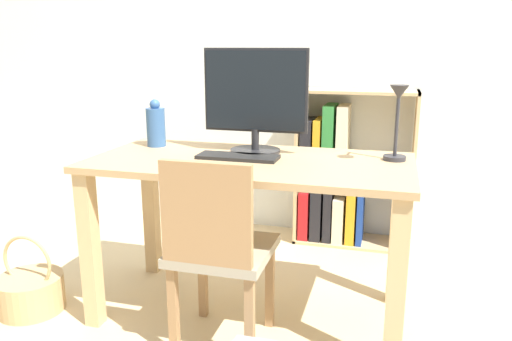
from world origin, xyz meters
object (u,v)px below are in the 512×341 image
(basket, at_px, (31,291))
(desk_lamp, at_px, (397,116))
(monitor, at_px, (255,97))
(keyboard, at_px, (238,157))
(vase, at_px, (156,126))
(chair, at_px, (218,247))
(bookshelf, at_px, (337,178))

(basket, bearing_deg, desk_lamp, 12.51)
(desk_lamp, xyz_separation_m, basket, (-1.66, -0.37, -0.87))
(monitor, relative_size, basket, 1.30)
(monitor, xyz_separation_m, desk_lamp, (0.64, -0.05, -0.06))
(keyboard, xyz_separation_m, desk_lamp, (0.68, 0.10, 0.20))
(keyboard, bearing_deg, basket, -164.79)
(vase, bearing_deg, chair, -44.11)
(keyboard, relative_size, vase, 1.55)
(monitor, relative_size, desk_lamp, 1.46)
(vase, distance_m, basket, 1.01)
(monitor, xyz_separation_m, vase, (-0.52, 0.01, -0.16))
(vase, height_order, bookshelf, vase)
(monitor, bearing_deg, bookshelf, 71.00)
(keyboard, distance_m, chair, 0.44)
(keyboard, xyz_separation_m, basket, (-0.98, -0.27, -0.67))
(bookshelf, xyz_separation_m, basket, (-1.32, -1.29, -0.33))
(monitor, bearing_deg, desk_lamp, -4.50)
(vase, relative_size, chair, 0.28)
(monitor, distance_m, vase, 0.55)
(desk_lamp, distance_m, chair, 0.93)
(keyboard, bearing_deg, bookshelf, 71.64)
(vase, xyz_separation_m, bookshelf, (0.82, 0.86, -0.43))
(monitor, bearing_deg, vase, 178.46)
(keyboard, distance_m, vase, 0.52)
(desk_lamp, bearing_deg, bookshelf, 110.24)
(basket, bearing_deg, keyboard, 15.21)
(chair, distance_m, bookshelf, 1.38)
(bookshelf, height_order, basket, bookshelf)
(vase, bearing_deg, keyboard, -18.99)
(bookshelf, bearing_deg, desk_lamp, -69.76)
(vase, relative_size, basket, 0.62)
(keyboard, relative_size, chair, 0.44)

